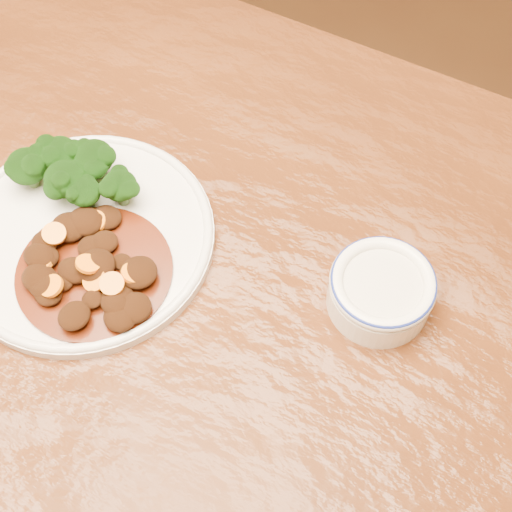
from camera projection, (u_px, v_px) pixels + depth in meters
The scene contains 6 objects.
ground at pixel (170, 466), 1.39m from camera, with size 4.00×4.00×0.00m, color #422110.
dining_table at pixel (111, 305), 0.82m from camera, with size 1.56×1.01×0.75m.
dinner_plate at pixel (84, 236), 0.77m from camera, with size 0.28×0.28×0.02m.
broccoli_florets at pixel (70, 170), 0.77m from camera, with size 0.14×0.09×0.05m.
mince_stew at pixel (88, 268), 0.73m from camera, with size 0.16×0.16×0.03m.
dip_bowl at pixel (381, 290), 0.71m from camera, with size 0.11×0.11×0.05m.
Camera 1 is at (0.35, -0.23, 1.40)m, focal length 50.00 mm.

